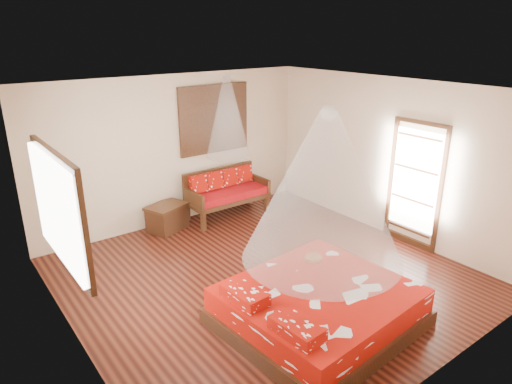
% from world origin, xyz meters
% --- Properties ---
extents(room, '(5.54, 5.54, 2.84)m').
position_xyz_m(room, '(0.00, 0.00, 1.40)').
color(room, black).
rests_on(room, ground).
extents(bed, '(2.39, 2.19, 0.65)m').
position_xyz_m(bed, '(-0.23, -1.33, 0.25)').
color(bed, black).
rests_on(bed, floor).
extents(daybed, '(1.62, 0.72, 0.94)m').
position_xyz_m(daybed, '(0.85, 2.37, 0.52)').
color(daybed, black).
rests_on(daybed, floor).
extents(storage_chest, '(0.85, 0.73, 0.49)m').
position_xyz_m(storage_chest, '(-0.41, 2.45, 0.25)').
color(storage_chest, black).
rests_on(storage_chest, floor).
extents(shutter_panel, '(1.52, 0.06, 1.32)m').
position_xyz_m(shutter_panel, '(0.85, 2.72, 1.90)').
color(shutter_panel, black).
rests_on(shutter_panel, wall_back).
extents(window_left, '(0.10, 1.74, 1.34)m').
position_xyz_m(window_left, '(-2.71, 0.20, 1.70)').
color(window_left, black).
rests_on(window_left, wall_left).
extents(glazed_door, '(0.08, 1.02, 2.16)m').
position_xyz_m(glazed_door, '(2.72, -0.60, 1.07)').
color(glazed_door, black).
rests_on(glazed_door, floor).
extents(wine_tray, '(0.24, 0.24, 0.20)m').
position_xyz_m(wine_tray, '(0.30, -0.70, 0.55)').
color(wine_tray, brown).
rests_on(wine_tray, bed).
extents(mosquito_net_main, '(1.92, 1.92, 1.80)m').
position_xyz_m(mosquito_net_main, '(-0.20, -1.33, 1.85)').
color(mosquito_net_main, white).
rests_on(mosquito_net_main, ceiling).
extents(mosquito_net_daybed, '(0.83, 0.83, 1.50)m').
position_xyz_m(mosquito_net_daybed, '(0.85, 2.25, 2.00)').
color(mosquito_net_daybed, white).
rests_on(mosquito_net_daybed, ceiling).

